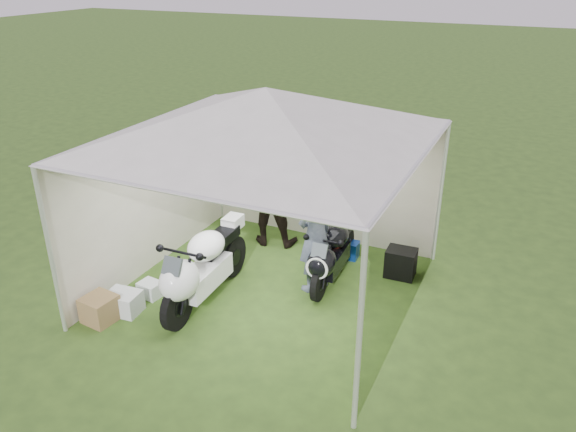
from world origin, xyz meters
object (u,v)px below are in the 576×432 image
object	(u,v)px
person_blue_jacket	(316,235)
crate_0	(124,302)
crate_1	(100,309)
person_dark_jacket	(270,189)
motorcycle_black	(331,252)
equipment_box	(401,263)
paddock_stand	(347,249)
crate_2	(150,289)
motorcycle_white	(201,267)
canopy_tent	(267,120)

from	to	relation	value
person_blue_jacket	crate_0	xyz separation A→B (m)	(-2.15, -1.69, -0.72)
crate_0	crate_1	bearing A→B (deg)	-117.29
person_dark_jacket	person_blue_jacket	xyz separation A→B (m)	(1.27, -1.08, -0.10)
motorcycle_black	equipment_box	size ratio (longest dim) A/B	4.07
paddock_stand	crate_2	bearing A→B (deg)	-133.43
motorcycle_white	motorcycle_black	distance (m)	1.94
person_dark_jacket	crate_0	bearing A→B (deg)	60.46
person_blue_jacket	equipment_box	world-z (taller)	person_blue_jacket
person_blue_jacket	crate_1	world-z (taller)	person_blue_jacket
motorcycle_white	paddock_stand	xyz separation A→B (m)	(1.40, 2.14, -0.45)
motorcycle_white	crate_2	distance (m)	0.94
person_dark_jacket	person_blue_jacket	world-z (taller)	person_dark_jacket
person_dark_jacket	crate_1	size ratio (longest dim) A/B	4.84
crate_1	crate_0	bearing A→B (deg)	62.71
motorcycle_white	crate_1	world-z (taller)	motorcycle_white
crate_0	paddock_stand	bearing A→B (deg)	50.82
person_dark_jacket	equipment_box	distance (m)	2.46
paddock_stand	equipment_box	world-z (taller)	equipment_box
canopy_tent	person_dark_jacket	bearing A→B (deg)	115.82
person_dark_jacket	crate_1	world-z (taller)	person_dark_jacket
motorcycle_white	crate_0	xyz separation A→B (m)	(-0.87, -0.65, -0.44)
motorcycle_black	equipment_box	xyz separation A→B (m)	(0.91, 0.61, -0.28)
person_dark_jacket	equipment_box	size ratio (longest dim) A/B	4.38
canopy_tent	crate_2	size ratio (longest dim) A/B	18.23
equipment_box	paddock_stand	bearing A→B (deg)	167.17
motorcycle_white	paddock_stand	distance (m)	2.59
paddock_stand	crate_2	world-z (taller)	paddock_stand
paddock_stand	person_blue_jacket	size ratio (longest dim) A/B	0.22
paddock_stand	equipment_box	size ratio (longest dim) A/B	0.85
motorcycle_black	equipment_box	bearing A→B (deg)	31.25
crate_0	crate_1	xyz separation A→B (m)	(-0.15, -0.30, 0.03)
person_blue_jacket	equipment_box	bearing A→B (deg)	154.05
equipment_box	canopy_tent	bearing A→B (deg)	-143.59
paddock_stand	crate_1	size ratio (longest dim) A/B	0.94
crate_2	motorcycle_white	bearing A→B (deg)	12.41
crate_2	crate_0	bearing A→B (deg)	-99.93
canopy_tent	person_dark_jacket	size ratio (longest dim) A/B	2.89
person_blue_jacket	equipment_box	distance (m)	1.52
motorcycle_black	person_blue_jacket	size ratio (longest dim) A/B	1.04
person_blue_jacket	crate_2	bearing A→B (deg)	-34.86
person_blue_jacket	crate_1	xyz separation A→B (m)	(-2.31, -1.99, -0.69)
person_dark_jacket	crate_1	distance (m)	3.34
motorcycle_white	motorcycle_black	xyz separation A→B (m)	(1.43, 1.31, -0.09)
person_dark_jacket	crate_0	size ratio (longest dim) A/B	4.30
canopy_tent	crate_2	world-z (taller)	canopy_tent
canopy_tent	equipment_box	bearing A→B (deg)	36.41
canopy_tent	crate_1	size ratio (longest dim) A/B	14.00
crate_0	motorcycle_black	bearing A→B (deg)	40.39
motorcycle_white	crate_1	bearing A→B (deg)	-139.11
canopy_tent	person_dark_jacket	distance (m)	2.25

